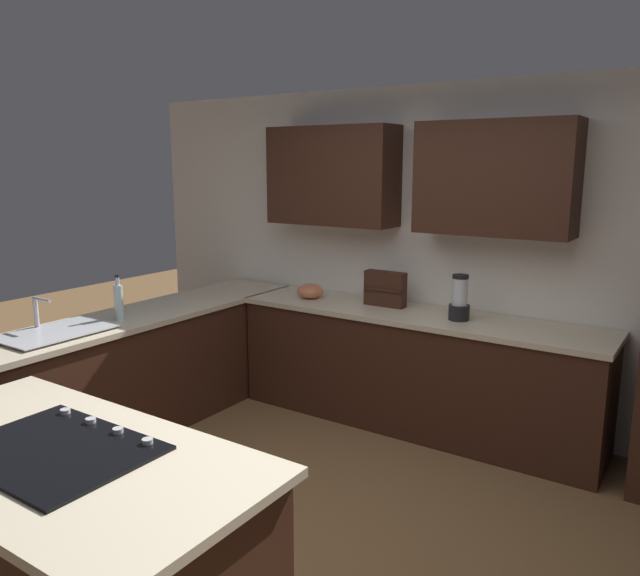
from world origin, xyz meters
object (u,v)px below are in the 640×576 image
object	(u,v)px
cooktop	(56,449)
blender	(460,301)
sink_unit	(54,331)
mixing_bowl	(310,291)
dish_soap_bottle	(119,301)
spice_rack	(385,289)

from	to	relation	value
cooktop	blender	bearing A→B (deg)	-100.88
sink_unit	blender	distance (m)	2.78
mixing_bowl	dish_soap_bottle	size ratio (longest dim) A/B	0.66
dish_soap_bottle	sink_unit	bearing A→B (deg)	83.05
sink_unit	mixing_bowl	distance (m)	2.00
spice_rack	sink_unit	bearing A→B (deg)	53.66
blender	dish_soap_bottle	bearing A→B (deg)	34.06
blender	dish_soap_bottle	xyz separation A→B (m)	(2.02, 1.37, -0.00)
blender	spice_rack	size ratio (longest dim) A/B	0.99
sink_unit	spice_rack	xyz separation A→B (m)	(-1.43, -1.94, 0.12)
blender	mixing_bowl	xyz separation A→B (m)	(1.30, -0.00, -0.08)
spice_rack	cooktop	bearing A→B (deg)	92.02
blender	cooktop	bearing A→B (deg)	79.12
mixing_bowl	spice_rack	world-z (taller)	spice_rack
mixing_bowl	spice_rack	size ratio (longest dim) A/B	0.66
sink_unit	cooktop	xyz separation A→B (m)	(-1.53, 1.00, -0.01)
cooktop	mixing_bowl	xyz separation A→B (m)	(0.75, -2.84, 0.05)
sink_unit	spice_rack	size ratio (longest dim) A/B	2.11
sink_unit	dish_soap_bottle	xyz separation A→B (m)	(-0.06, -0.48, 0.12)
dish_soap_bottle	mixing_bowl	bearing A→B (deg)	-117.80
mixing_bowl	dish_soap_bottle	distance (m)	1.55
dish_soap_bottle	spice_rack	bearing A→B (deg)	-133.14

